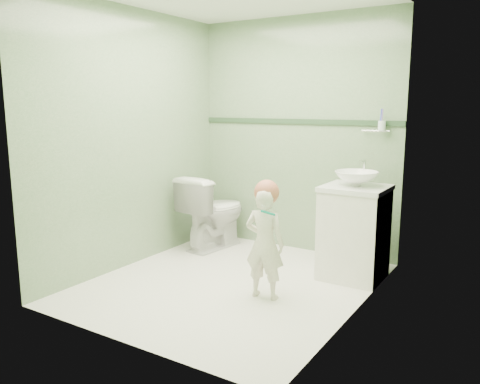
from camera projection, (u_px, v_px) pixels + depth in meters
The scene contains 12 objects.
ground at pixel (231, 283), 4.17m from camera, with size 2.50×2.50×0.00m, color white.
room_shell at pixel (230, 144), 3.95m from camera, with size 2.50×2.54×2.40m.
trim_stripe at pixel (296, 121), 4.95m from camera, with size 2.20×0.02×0.05m, color #2C472C.
vanity at pixel (354, 234), 4.24m from camera, with size 0.52×0.50×0.80m, color white.
counter at pixel (356, 188), 4.16m from camera, with size 0.54×0.52×0.04m, color white.
basin at pixel (356, 179), 4.15m from camera, with size 0.37×0.37×0.13m, color white.
faucet at pixel (364, 167), 4.29m from camera, with size 0.03×0.13×0.18m.
cup_holder at pixel (381, 126), 4.44m from camera, with size 0.26×0.07×0.21m.
toilet at pixel (214, 212), 5.15m from camera, with size 0.44×0.77×0.79m, color white.
toddler at pixel (265, 244), 3.79m from camera, with size 0.32×0.21×0.89m, color beige.
hair_cap at pixel (267, 192), 3.74m from camera, with size 0.20×0.20×0.20m, color #B56247.
teal_toothbrush at pixel (268, 212), 3.60m from camera, with size 0.11×0.14×0.08m.
Camera 1 is at (2.16, -3.31, 1.53)m, focal length 36.07 mm.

